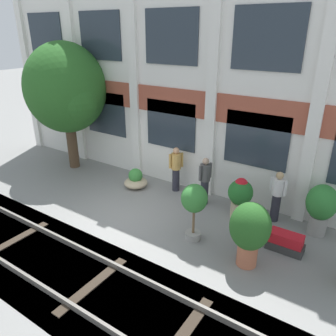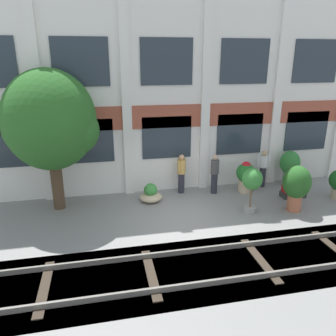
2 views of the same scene
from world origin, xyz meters
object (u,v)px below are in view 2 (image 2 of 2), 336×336
object	(u,v)px
potted_plant_wide_bowl	(151,194)
potted_plant_ribbed_drum	(290,165)
resident_by_doorway	(215,173)
potted_plant_square_trough	(293,191)
broadleaf_tree	(50,123)
resident_near_plants	(263,167)
potted_plant_fluted_column	(297,184)
potted_plant_terracotta_small	(252,182)
resident_watching_tracks	(181,172)
potted_plant_glazed_jar	(245,175)

from	to	relation	value
potted_plant_wide_bowl	potted_plant_ribbed_drum	bearing A→B (deg)	4.75
potted_plant_wide_bowl	resident_by_doorway	bearing A→B (deg)	6.17
potted_plant_ribbed_drum	resident_by_doorway	world-z (taller)	resident_by_doorway
potted_plant_square_trough	broadleaf_tree	bearing A→B (deg)	174.52
resident_by_doorway	resident_near_plants	distance (m)	2.28
potted_plant_square_trough	potted_plant_fluted_column	world-z (taller)	potted_plant_fluted_column
potted_plant_square_trough	resident_by_doorway	xyz separation A→B (m)	(-2.96, 1.05, 0.64)
potted_plant_terracotta_small	resident_watching_tracks	bearing A→B (deg)	131.50
potted_plant_square_trough	potted_plant_ribbed_drum	bearing A→B (deg)	67.38
broadleaf_tree	potted_plant_wide_bowl	world-z (taller)	broadleaf_tree
potted_plant_ribbed_drum	resident_by_doorway	distance (m)	3.50
potted_plant_wide_bowl	resident_near_plants	world-z (taller)	resident_near_plants
potted_plant_terracotta_small	resident_watching_tracks	xyz separation A→B (m)	(-1.99, 2.25, -0.29)
potted_plant_ribbed_drum	resident_by_doorway	xyz separation A→B (m)	(-3.49, -0.22, -0.02)
resident_by_doorway	potted_plant_wide_bowl	bearing A→B (deg)	-153.87
broadleaf_tree	resident_by_doorway	xyz separation A→B (m)	(6.08, 0.19, -2.31)
resident_watching_tracks	resident_near_plants	world-z (taller)	resident_watching_tracks
broadleaf_tree	resident_near_plants	size ratio (longest dim) A/B	3.12
potted_plant_terracotta_small	potted_plant_glazed_jar	world-z (taller)	potted_plant_terracotta_small
potted_plant_ribbed_drum	potted_plant_terracotta_small	bearing A→B (deg)	-142.26
potted_plant_terracotta_small	resident_watching_tracks	world-z (taller)	potted_plant_terracotta_small
potted_plant_wide_bowl	potted_plant_ribbed_drum	xyz separation A→B (m)	(6.16, 0.51, 0.62)
potted_plant_ribbed_drum	potted_plant_fluted_column	world-z (taller)	potted_plant_fluted_column
potted_plant_fluted_column	resident_watching_tracks	world-z (taller)	potted_plant_fluted_column
potted_plant_wide_bowl	broadleaf_tree	bearing A→B (deg)	178.27
potted_plant_terracotta_small	broadleaf_tree	bearing A→B (deg)	165.42
broadleaf_tree	resident_watching_tracks	bearing A→B (deg)	5.91
potted_plant_glazed_jar	potted_plant_terracotta_small	bearing A→B (deg)	-108.37
potted_plant_wide_bowl	potted_plant_ribbed_drum	distance (m)	6.21
potted_plant_ribbed_drum	resident_near_plants	bearing A→B (deg)	178.30
potted_plant_fluted_column	potted_plant_glazed_jar	distance (m)	2.26
broadleaf_tree	resident_near_plants	distance (m)	8.67
potted_plant_square_trough	resident_watching_tracks	size ratio (longest dim) A/B	0.58
resident_by_doorway	resident_near_plants	xyz separation A→B (m)	(2.27, 0.26, -0.01)
broadleaf_tree	potted_plant_fluted_column	size ratio (longest dim) A/B	2.94
broadleaf_tree	potted_plant_terracotta_small	xyz separation A→B (m)	(6.76, -1.76, -2.02)
potted_plant_fluted_column	resident_by_doorway	xyz separation A→B (m)	(-2.31, 2.14, -0.13)
resident_watching_tracks	resident_near_plants	bearing A→B (deg)	37.81
potted_plant_terracotta_small	potted_plant_fluted_column	bearing A→B (deg)	-6.81
potted_plant_ribbed_drum	potted_plant_fluted_column	xyz separation A→B (m)	(-1.17, -2.36, 0.12)
potted_plant_terracotta_small	resident_by_doorway	distance (m)	2.08
potted_plant_square_trough	potted_plant_terracotta_small	world-z (taller)	potted_plant_terracotta_small
potted_plant_fluted_column	resident_near_plants	bearing A→B (deg)	91.13
potted_plant_glazed_jar	resident_watching_tracks	world-z (taller)	resident_watching_tracks
potted_plant_fluted_column	potted_plant_terracotta_small	bearing A→B (deg)	173.19
potted_plant_terracotta_small	resident_near_plants	xyz separation A→B (m)	(1.58, 2.20, -0.30)
potted_plant_wide_bowl	potted_plant_terracotta_small	xyz separation A→B (m)	(3.36, -1.66, 0.89)
resident_watching_tracks	potted_plant_glazed_jar	bearing A→B (deg)	28.72
potted_plant_fluted_column	resident_near_plants	world-z (taller)	potted_plant_fluted_column
resident_by_doorway	potted_plant_fluted_column	bearing A→B (deg)	-22.79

